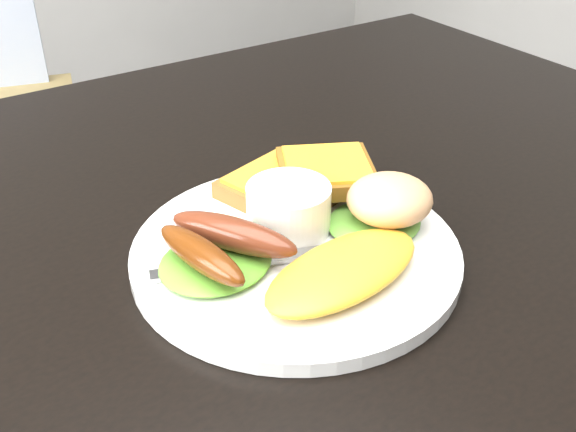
# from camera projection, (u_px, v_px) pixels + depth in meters

# --- Properties ---
(dining_table) EXTENTS (1.20, 0.80, 0.04)m
(dining_table) POSITION_uv_depth(u_px,v_px,m) (167.00, 298.00, 0.49)
(dining_table) COLOR black
(dining_table) RESTS_ON ground
(person) EXTENTS (0.59, 0.48, 1.42)m
(person) POSITION_uv_depth(u_px,v_px,m) (20.00, 113.00, 0.82)
(person) COLOR navy
(person) RESTS_ON ground
(plate) EXTENTS (0.24, 0.24, 0.01)m
(plate) POSITION_uv_depth(u_px,v_px,m) (296.00, 252.00, 0.49)
(plate) COLOR white
(plate) RESTS_ON dining_table
(lettuce_left) EXTENTS (0.10, 0.09, 0.01)m
(lettuce_left) POSITION_uv_depth(u_px,v_px,m) (216.00, 262.00, 0.46)
(lettuce_left) COLOR #47981F
(lettuce_left) RESTS_ON plate
(lettuce_right) EXTENTS (0.08, 0.07, 0.01)m
(lettuce_right) POSITION_uv_depth(u_px,v_px,m) (374.00, 222.00, 0.51)
(lettuce_right) COLOR green
(lettuce_right) RESTS_ON plate
(omelette) EXTENTS (0.14, 0.08, 0.02)m
(omelette) POSITION_uv_depth(u_px,v_px,m) (343.00, 270.00, 0.45)
(omelette) COLOR yellow
(omelette) RESTS_ON plate
(sausage_a) EXTENTS (0.04, 0.09, 0.02)m
(sausage_a) POSITION_uv_depth(u_px,v_px,m) (201.00, 254.00, 0.44)
(sausage_a) COLOR #5A2E15
(sausage_a) RESTS_ON lettuce_left
(sausage_b) EXTENTS (0.07, 0.10, 0.02)m
(sausage_b) POSITION_uv_depth(u_px,v_px,m) (233.00, 234.00, 0.46)
(sausage_b) COLOR #5E2316
(sausage_b) RESTS_ON lettuce_left
(ramekin) EXTENTS (0.08, 0.08, 0.04)m
(ramekin) POSITION_uv_depth(u_px,v_px,m) (289.00, 209.00, 0.50)
(ramekin) COLOR white
(ramekin) RESTS_ON plate
(toast_a) EXTENTS (0.10, 0.10, 0.01)m
(toast_a) POSITION_uv_depth(u_px,v_px,m) (284.00, 187.00, 0.55)
(toast_a) COLOR brown
(toast_a) RESTS_ON plate
(toast_b) EXTENTS (0.10, 0.10, 0.01)m
(toast_b) POSITION_uv_depth(u_px,v_px,m) (327.00, 172.00, 0.54)
(toast_b) COLOR #805E15
(toast_b) RESTS_ON toast_a
(potato_salad) EXTENTS (0.08, 0.08, 0.03)m
(potato_salad) POSITION_uv_depth(u_px,v_px,m) (390.00, 199.00, 0.50)
(potato_salad) COLOR beige
(potato_salad) RESTS_ON lettuce_right
(fork) EXTENTS (0.14, 0.06, 0.00)m
(fork) POSITION_uv_depth(u_px,v_px,m) (251.00, 262.00, 0.47)
(fork) COLOR #ADAFB7
(fork) RESTS_ON plate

